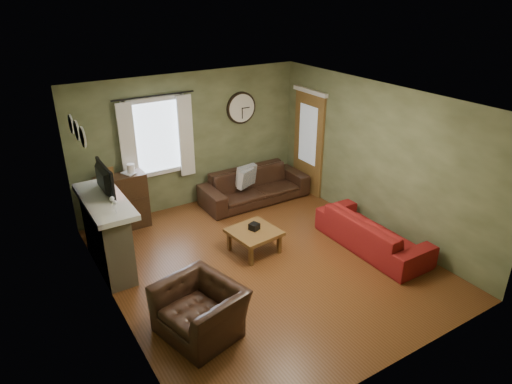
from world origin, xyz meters
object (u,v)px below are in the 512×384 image
bookshelf (123,202)px  sofa_red (372,232)px  armchair (200,310)px  coffee_table (254,241)px  sofa_brown (254,186)px

bookshelf → sofa_red: bookshelf is taller
bookshelf → sofa_red: 4.36m
bookshelf → armchair: size_ratio=1.00×
sofa_red → armchair: armchair is taller
armchair → coffee_table: bearing=114.3°
armchair → bookshelf: bearing=165.1°
sofa_red → coffee_table: (-1.73, 0.93, -0.10)m
bookshelf → armchair: bearing=-90.3°
sofa_brown → sofa_red: bearing=-74.9°
bookshelf → armchair: bookshelf is taller
bookshelf → sofa_brown: 2.61m
bookshelf → sofa_brown: (2.59, -0.26, -0.19)m
sofa_brown → armchair: (-2.61, -2.93, 0.01)m
sofa_brown → sofa_red: sofa_brown is taller
sofa_brown → coffee_table: size_ratio=2.99×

